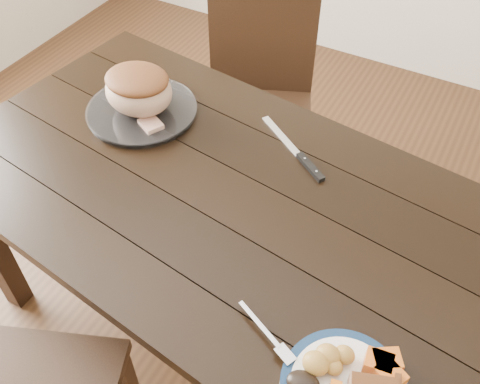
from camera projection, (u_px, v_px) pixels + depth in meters
The scene contains 11 objects.
ground at pixel (224, 328), 2.00m from camera, with size 4.00×4.00×0.00m, color #472B16.
dining_table at pixel (219, 212), 1.52m from camera, with size 1.70×1.10×0.75m.
chair_far at pixel (260, 92), 2.14m from camera, with size 0.56×0.56×0.93m.
serving_platter at pixel (142, 112), 1.68m from camera, with size 0.34×0.34×0.02m, color white.
roasted_potatoes at pixel (327, 360), 1.07m from camera, with size 0.09×0.09×0.05m.
pumpkin_wedges at pixel (385, 367), 1.07m from camera, with size 0.09×0.09×0.04m.
dark_mushroom at pixel (304, 384), 1.04m from camera, with size 0.07×0.05×0.03m, color black.
fork at pixel (269, 336), 1.13m from camera, with size 0.17×0.09×0.00m.
roast_joint at pixel (139, 91), 1.62m from camera, with size 0.21×0.18×0.14m, color tan.
cut_slice at pixel (151, 124), 1.61m from camera, with size 0.07×0.06×0.02m, color tan.
carving_knife at pixel (303, 159), 1.53m from camera, with size 0.28×0.19×0.01m.
Camera 1 is at (0.54, -0.85, 1.80)m, focal length 40.00 mm.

